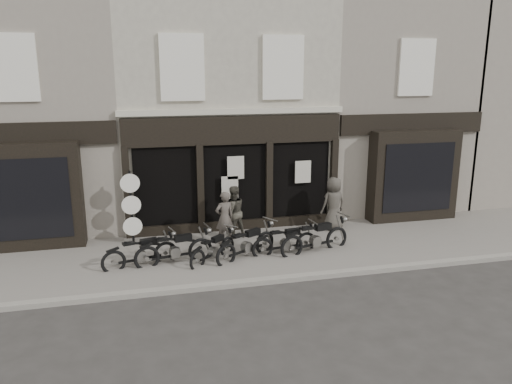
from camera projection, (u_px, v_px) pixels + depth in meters
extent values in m
plane|color=#2D2B28|center=(256.00, 265.00, 14.05)|extent=(90.00, 90.00, 0.00)
cube|color=slate|center=(249.00, 252.00, 14.89)|extent=(30.00, 4.20, 0.12)
cube|color=gray|center=(267.00, 281.00, 12.86)|extent=(30.00, 0.25, 0.13)
cube|color=#B5AF9B|center=(218.00, 103.00, 18.71)|extent=(7.20, 6.00, 8.20)
cube|color=black|center=(235.00, 130.00, 15.96)|extent=(7.10, 0.18, 0.90)
cube|color=black|center=(235.00, 189.00, 16.50)|extent=(6.50, 0.10, 2.95)
cube|color=black|center=(236.00, 226.00, 16.74)|extent=(7.10, 0.20, 0.44)
cube|color=beige|center=(234.00, 111.00, 15.85)|extent=(7.30, 0.22, 0.18)
cube|color=white|center=(182.00, 68.00, 15.15)|extent=(1.35, 0.12, 2.00)
cube|color=black|center=(182.00, 68.00, 15.18)|extent=(1.05, 0.06, 1.70)
cube|color=white|center=(283.00, 68.00, 15.88)|extent=(1.35, 0.12, 2.00)
cube|color=black|center=(283.00, 68.00, 15.91)|extent=(1.05, 0.06, 1.70)
cube|color=black|center=(127.00, 194.00, 15.62)|extent=(0.22, 0.22, 3.00)
cube|color=black|center=(200.00, 190.00, 16.15)|extent=(0.22, 0.22, 3.00)
cube|color=black|center=(269.00, 186.00, 16.67)|extent=(0.22, 0.22, 3.00)
cube|color=black|center=(333.00, 182.00, 17.19)|extent=(0.22, 0.22, 3.00)
cube|color=beige|center=(236.00, 168.00, 16.14)|extent=(0.55, 0.04, 0.75)
cube|color=beige|center=(303.00, 172.00, 16.73)|extent=(0.55, 0.04, 0.75)
cube|color=beige|center=(230.00, 188.00, 16.26)|extent=(0.55, 0.04, 0.75)
cube|color=gray|center=(37.00, 106.00, 17.27)|extent=(5.50, 6.00, 8.20)
cube|color=black|center=(26.00, 197.00, 14.69)|extent=(3.20, 0.70, 3.20)
cube|color=black|center=(23.00, 200.00, 14.36)|extent=(2.60, 0.06, 2.40)
cube|color=black|center=(21.00, 135.00, 14.54)|extent=(5.40, 0.16, 0.70)
cube|color=white|center=(13.00, 68.00, 14.08)|extent=(1.30, 0.10, 1.90)
cube|color=black|center=(13.00, 68.00, 14.11)|extent=(1.00, 0.06, 1.60)
cube|color=gray|center=(374.00, 101.00, 20.15)|extent=(5.50, 6.00, 8.20)
cube|color=black|center=(413.00, 176.00, 17.58)|extent=(3.20, 0.70, 3.20)
cube|color=black|center=(418.00, 178.00, 17.25)|extent=(2.60, 0.06, 2.40)
cube|color=black|center=(413.00, 123.00, 17.42)|extent=(5.40, 0.16, 0.70)
cube|color=white|center=(417.00, 68.00, 16.97)|extent=(1.30, 0.10, 1.90)
cube|color=black|center=(416.00, 68.00, 17.00)|extent=(1.00, 0.06, 1.60)
torus|color=black|center=(165.00, 253.00, 14.03)|extent=(0.68, 0.26, 0.68)
torus|color=black|center=(114.00, 262.00, 13.35)|extent=(0.68, 0.26, 0.68)
cube|color=black|center=(140.00, 259.00, 13.70)|extent=(1.16, 0.36, 0.06)
cube|color=gray|center=(141.00, 256.00, 13.69)|extent=(0.28, 0.24, 0.26)
cube|color=black|center=(149.00, 242.00, 13.71)|extent=(0.49, 0.28, 0.17)
cube|color=black|center=(128.00, 244.00, 13.44)|extent=(0.34, 0.27, 0.06)
cylinder|color=gray|center=(172.00, 230.00, 13.97)|extent=(0.19, 0.57, 0.04)
torus|color=black|center=(200.00, 250.00, 14.19)|extent=(0.72, 0.23, 0.72)
torus|color=black|center=(147.00, 258.00, 13.57)|extent=(0.72, 0.23, 0.72)
cube|color=black|center=(174.00, 256.00, 13.89)|extent=(1.24, 0.29, 0.06)
cube|color=gray|center=(175.00, 253.00, 13.88)|extent=(0.28, 0.23, 0.27)
cube|color=black|center=(183.00, 238.00, 13.89)|extent=(0.51, 0.27, 0.18)
cube|color=black|center=(162.00, 239.00, 13.64)|extent=(0.35, 0.27, 0.06)
cylinder|color=gray|center=(207.00, 226.00, 14.11)|extent=(0.15, 0.61, 0.04)
torus|color=black|center=(227.00, 247.00, 14.61)|extent=(0.51, 0.46, 0.61)
torus|color=black|center=(198.00, 260.00, 13.57)|extent=(0.51, 0.46, 0.61)
cube|color=black|center=(213.00, 255.00, 14.10)|extent=(0.83, 0.74, 0.05)
cube|color=gray|center=(213.00, 252.00, 14.09)|extent=(0.27, 0.26, 0.23)
cube|color=black|center=(218.00, 239.00, 14.18)|extent=(0.41, 0.39, 0.15)
cube|color=black|center=(206.00, 242.00, 13.77)|extent=(0.32, 0.31, 0.05)
cylinder|color=gray|center=(231.00, 226.00, 14.62)|extent=(0.37, 0.41, 0.03)
torus|color=black|center=(265.00, 243.00, 14.80)|extent=(0.66, 0.44, 0.71)
torus|color=black|center=(226.00, 256.00, 13.78)|extent=(0.66, 0.44, 0.71)
cube|color=black|center=(246.00, 250.00, 14.30)|extent=(1.10, 0.67, 0.06)
cube|color=gray|center=(247.00, 247.00, 14.29)|extent=(0.31, 0.29, 0.27)
cube|color=black|center=(253.00, 232.00, 14.36)|extent=(0.50, 0.40, 0.18)
cube|color=black|center=(238.00, 236.00, 13.96)|extent=(0.38, 0.34, 0.06)
cylinder|color=gray|center=(270.00, 219.00, 14.78)|extent=(0.34, 0.54, 0.04)
torus|color=black|center=(306.00, 243.00, 14.88)|extent=(0.66, 0.17, 0.66)
torus|color=black|center=(262.00, 249.00, 14.39)|extent=(0.66, 0.17, 0.66)
cube|color=black|center=(285.00, 247.00, 14.64)|extent=(1.15, 0.20, 0.06)
cube|color=gray|center=(285.00, 244.00, 14.63)|extent=(0.25, 0.20, 0.25)
cube|color=black|center=(293.00, 232.00, 14.62)|extent=(0.46, 0.22, 0.16)
cube|color=black|center=(276.00, 232.00, 14.42)|extent=(0.31, 0.23, 0.06)
cylinder|color=gray|center=(313.00, 221.00, 14.80)|extent=(0.11, 0.56, 0.03)
torus|color=black|center=(336.00, 239.00, 15.09)|extent=(0.75, 0.29, 0.75)
torus|color=black|center=(292.00, 247.00, 14.36)|extent=(0.75, 0.29, 0.75)
cube|color=black|center=(315.00, 244.00, 14.74)|extent=(1.28, 0.39, 0.07)
cube|color=gray|center=(315.00, 241.00, 14.72)|extent=(0.31, 0.26, 0.29)
cube|color=black|center=(323.00, 227.00, 14.74)|extent=(0.54, 0.31, 0.19)
cube|color=black|center=(306.00, 228.00, 14.45)|extent=(0.38, 0.30, 0.07)
cylinder|color=gray|center=(344.00, 215.00, 15.03)|extent=(0.20, 0.63, 0.04)
imported|color=#4C453F|center=(224.00, 218.00, 15.21)|extent=(0.69, 0.55, 1.65)
imported|color=#413E34|center=(233.00, 212.00, 15.79)|extent=(0.95, 0.82, 1.68)
imported|color=#423E37|center=(333.00, 204.00, 16.55)|extent=(0.99, 0.77, 1.79)
cylinder|color=black|center=(134.00, 246.00, 15.47)|extent=(0.38, 0.38, 0.06)
cylinder|color=black|center=(132.00, 210.00, 15.18)|extent=(0.07, 0.07, 2.40)
cylinder|color=black|center=(130.00, 183.00, 14.95)|extent=(0.59, 0.08, 0.58)
cylinder|color=white|center=(130.00, 183.00, 14.93)|extent=(0.58, 0.05, 0.58)
cylinder|color=black|center=(131.00, 205.00, 15.12)|extent=(0.59, 0.08, 0.58)
cylinder|color=white|center=(131.00, 205.00, 15.09)|extent=(0.58, 0.05, 0.58)
cylinder|color=black|center=(133.00, 226.00, 15.28)|extent=(0.59, 0.08, 0.58)
cylinder|color=white|center=(133.00, 226.00, 15.26)|extent=(0.58, 0.05, 0.58)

